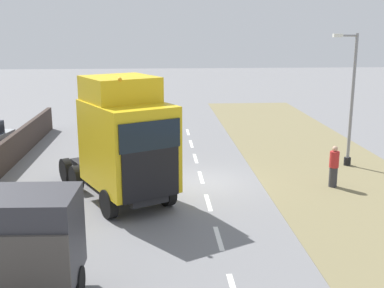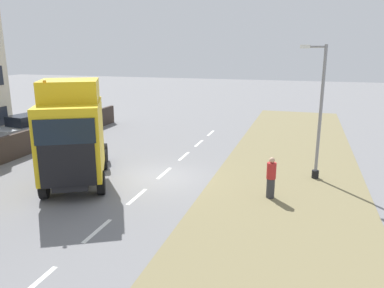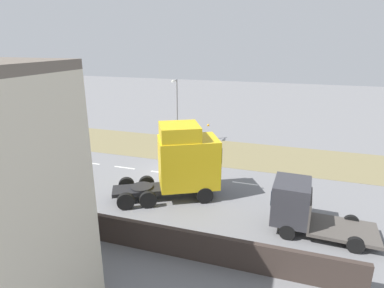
{
  "view_description": "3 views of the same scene",
  "coord_description": "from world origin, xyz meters",
  "px_view_note": "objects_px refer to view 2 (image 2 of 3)",
  "views": [
    {
      "loc": [
        1.83,
        19.76,
        6.51
      ],
      "look_at": [
        0.46,
        0.12,
        1.74
      ],
      "focal_mm": 45.0,
      "sensor_mm": 36.0,
      "label": 1
    },
    {
      "loc": [
        -6.53,
        15.98,
        6.09
      ],
      "look_at": [
        -2.21,
        1.75,
        2.28
      ],
      "focal_mm": 35.0,
      "sensor_mm": 36.0,
      "label": 2
    },
    {
      "loc": [
        20.88,
        8.56,
        9.58
      ],
      "look_at": [
        -0.91,
        1.45,
        2.23
      ],
      "focal_mm": 30.0,
      "sensor_mm": 36.0,
      "label": 3
    }
  ],
  "objects_px": {
    "lorry_cab": "(72,135)",
    "lamp_post": "(318,120)",
    "pedestrian": "(271,178)",
    "parked_car": "(29,129)"
  },
  "relations": [
    {
      "from": "lorry_cab",
      "to": "lamp_post",
      "type": "distance_m",
      "value": 11.19
    },
    {
      "from": "lamp_post",
      "to": "pedestrian",
      "type": "bearing_deg",
      "value": 60.4
    },
    {
      "from": "pedestrian",
      "to": "lamp_post",
      "type": "bearing_deg",
      "value": -119.6
    },
    {
      "from": "lorry_cab",
      "to": "pedestrian",
      "type": "xyz_separation_m",
      "value": [
        -8.52,
        -1.26,
        -1.53
      ]
    },
    {
      "from": "parked_car",
      "to": "pedestrian",
      "type": "xyz_separation_m",
      "value": [
        -16.16,
        4.91,
        -0.07
      ]
    },
    {
      "from": "parked_car",
      "to": "lamp_post",
      "type": "bearing_deg",
      "value": -176.3
    },
    {
      "from": "parked_car",
      "to": "pedestrian",
      "type": "distance_m",
      "value": 16.89
    },
    {
      "from": "parked_car",
      "to": "lamp_post",
      "type": "height_order",
      "value": "lamp_post"
    },
    {
      "from": "lamp_post",
      "to": "pedestrian",
      "type": "distance_m",
      "value": 4.09
    },
    {
      "from": "lorry_cab",
      "to": "lamp_post",
      "type": "xyz_separation_m",
      "value": [
        -10.29,
        -4.37,
        0.48
      ]
    }
  ]
}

